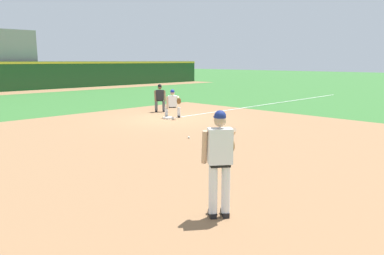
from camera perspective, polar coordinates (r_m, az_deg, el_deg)
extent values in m
plane|color=#336B2D|center=(17.42, -3.59, 1.33)|extent=(160.00, 160.00, 0.00)
cube|color=#936B47|center=(11.94, -1.50, -2.74)|extent=(18.00, 18.00, 0.01)
cube|color=#936B47|center=(34.90, -26.12, 4.74)|extent=(48.00, 3.20, 0.01)
cube|color=white|center=(24.10, 12.16, 3.59)|extent=(17.51, 0.10, 0.00)
cube|color=white|center=(17.41, -3.59, 1.47)|extent=(0.38, 0.38, 0.09)
sphere|color=white|center=(13.00, -0.49, -1.52)|extent=(0.07, 0.07, 0.07)
cube|color=black|center=(6.66, 3.12, -13.03)|extent=(0.25, 0.27, 0.09)
cylinder|color=white|center=(6.46, 3.23, -9.46)|extent=(0.15, 0.15, 0.84)
cube|color=black|center=(6.70, 5.01, -12.90)|extent=(0.25, 0.27, 0.09)
cylinder|color=white|center=(6.50, 5.16, -9.34)|extent=(0.15, 0.15, 0.84)
cube|color=black|center=(6.34, 4.25, -5.65)|extent=(0.39, 0.37, 0.06)
cube|color=white|center=(6.26, 4.29, -2.83)|extent=(0.46, 0.43, 0.60)
sphere|color=tan|center=(6.20, 4.30, 1.08)|extent=(0.21, 0.21, 0.21)
sphere|color=navy|center=(6.19, 4.31, 1.72)|extent=(0.20, 0.20, 0.20)
cube|color=navy|center=(6.28, 4.13, 1.62)|extent=(0.20, 0.19, 0.02)
cylinder|color=tan|center=(6.29, 1.91, -2.99)|extent=(0.19, 0.21, 0.59)
cylinder|color=tan|center=(6.58, 5.88, -1.39)|extent=(0.39, 0.47, 0.41)
ellipsoid|color=brown|center=(6.70, 5.68, -2.64)|extent=(0.34, 0.36, 0.34)
cube|color=black|center=(17.83, -2.00, 1.69)|extent=(0.25, 0.27, 0.09)
cylinder|color=white|center=(17.84, -2.02, 2.45)|extent=(0.15, 0.15, 0.40)
cube|color=black|center=(17.79, -3.93, 1.65)|extent=(0.25, 0.27, 0.09)
cylinder|color=white|center=(17.80, -3.94, 2.42)|extent=(0.15, 0.15, 0.40)
cube|color=black|center=(17.79, -2.98, 3.14)|extent=(0.39, 0.37, 0.06)
cube|color=white|center=(17.76, -2.99, 4.04)|extent=(0.46, 0.44, 0.52)
sphere|color=tan|center=(17.70, -3.00, 5.29)|extent=(0.21, 0.21, 0.21)
sphere|color=navy|center=(17.69, -3.00, 5.51)|extent=(0.20, 0.20, 0.20)
cube|color=navy|center=(17.61, -2.98, 5.41)|extent=(0.20, 0.19, 0.02)
cylinder|color=tan|center=(17.35, -2.08, 4.38)|extent=(0.43, 0.51, 0.24)
cylinder|color=tan|center=(17.65, -3.78, 3.80)|extent=(0.22, 0.24, 0.58)
ellipsoid|color=brown|center=(17.14, -2.01, 4.06)|extent=(0.29, 0.30, 0.35)
cube|color=black|center=(19.85, -4.31, 2.53)|extent=(0.24, 0.27, 0.09)
cylinder|color=#515154|center=(19.86, -4.33, 3.36)|extent=(0.15, 0.15, 0.50)
cube|color=black|center=(19.83, -5.46, 2.50)|extent=(0.24, 0.27, 0.09)
cylinder|color=#515154|center=(19.83, -5.48, 3.33)|extent=(0.15, 0.15, 0.50)
cube|color=black|center=(19.81, -4.91, 4.12)|extent=(0.39, 0.36, 0.06)
cube|color=#232326|center=(19.78, -4.93, 4.96)|extent=(0.46, 0.43, 0.54)
sphere|color=brown|center=(19.73, -4.94, 6.11)|extent=(0.21, 0.21, 0.21)
sphere|color=black|center=(19.73, -4.94, 6.31)|extent=(0.20, 0.20, 0.20)
cube|color=black|center=(19.64, -4.92, 6.22)|extent=(0.20, 0.19, 0.02)
cylinder|color=brown|center=(19.66, -4.17, 4.84)|extent=(0.27, 0.32, 0.56)
cylinder|color=brown|center=(19.63, -5.62, 4.81)|extent=(0.27, 0.32, 0.56)
cube|color=navy|center=(38.36, -27.00, 9.47)|extent=(0.47, 0.20, 0.44)
cube|color=navy|center=(38.55, -26.19, 9.53)|extent=(0.47, 0.20, 0.44)
cube|color=navy|center=(38.74, -25.38, 9.59)|extent=(0.47, 0.20, 0.44)
cube|color=navy|center=(38.94, -24.58, 9.64)|extent=(0.47, 0.20, 0.44)
cube|color=navy|center=(39.15, -23.79, 9.70)|extent=(0.47, 0.20, 0.44)
cube|color=navy|center=(39.35, -26.67, 10.29)|extent=(0.47, 0.20, 0.44)
cube|color=navy|center=(39.55, -25.88, 10.34)|extent=(0.47, 0.20, 0.44)
cube|color=navy|center=(39.74, -25.09, 10.39)|extent=(0.47, 0.20, 0.44)
cube|color=navy|center=(39.95, -24.31, 10.44)|extent=(0.47, 0.20, 0.44)
cube|color=navy|center=(40.17, -27.13, 11.01)|extent=(0.47, 0.20, 0.44)
cube|color=navy|center=(40.36, -26.35, 11.06)|extent=(0.47, 0.20, 0.44)
cube|color=navy|center=(40.56, -25.58, 11.11)|extent=(0.47, 0.20, 0.44)
cube|color=navy|center=(40.76, -24.81, 11.16)|extent=(0.47, 0.20, 0.44)
cube|color=navy|center=(41.18, -26.81, 11.76)|extent=(0.47, 0.20, 0.44)
cube|color=navy|center=(41.38, -26.05, 11.80)|extent=(0.47, 0.20, 0.44)
cube|color=navy|center=(41.57, -25.29, 11.85)|extent=(0.47, 0.20, 0.44)
cube|color=navy|center=(42.02, -27.25, 12.42)|extent=(0.47, 0.20, 0.44)
cube|color=navy|center=(42.20, -26.50, 12.47)|extent=(0.47, 0.20, 0.44)
cube|color=navy|center=(42.40, -25.76, 12.51)|extent=(0.47, 0.20, 0.44)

